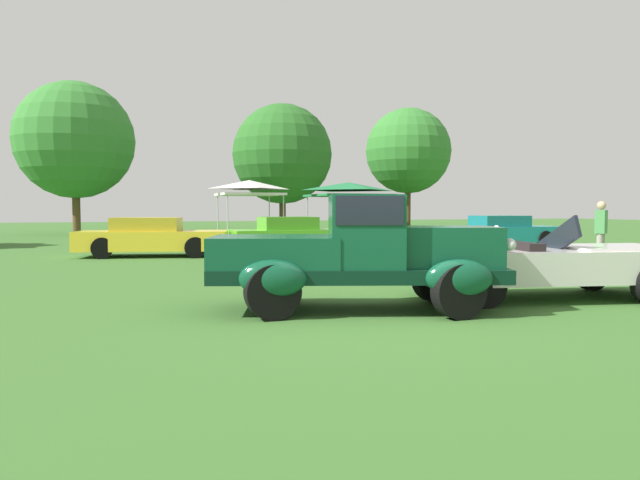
{
  "coord_description": "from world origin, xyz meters",
  "views": [
    {
      "loc": [
        -3.38,
        -7.34,
        1.51
      ],
      "look_at": [
        0.08,
        2.41,
        0.95
      ],
      "focal_mm": 32.75,
      "sensor_mm": 36.0,
      "label": 1
    }
  ],
  "objects": [
    {
      "name": "show_car_lime",
      "position": [
        2.21,
        11.19,
        0.6
      ],
      "size": [
        4.04,
        1.79,
        1.22
      ],
      "color": "#60C62D",
      "rests_on": "ground_plane"
    },
    {
      "name": "canopy_tent_right_field",
      "position": [
        7.0,
        17.86,
        2.42
      ],
      "size": [
        3.38,
        3.38,
        2.71
      ],
      "color": "#B7B7BC",
      "rests_on": "ground_plane"
    },
    {
      "name": "show_car_teal",
      "position": [
        10.95,
        11.68,
        0.6
      ],
      "size": [
        4.48,
        2.01,
        1.22
      ],
      "color": "teal",
      "rests_on": "ground_plane"
    },
    {
      "name": "treeline_mid_left",
      "position": [
        7.43,
        30.62,
        5.13
      ],
      "size": [
        6.68,
        6.68,
        8.48
      ],
      "color": "#47331E",
      "rests_on": "ground_plane"
    },
    {
      "name": "neighbor_convertible",
      "position": [
        3.54,
        0.55,
        0.58
      ],
      "size": [
        4.76,
        2.57,
        1.4
      ],
      "color": "silver",
      "rests_on": "ground_plane"
    },
    {
      "name": "ground_plane",
      "position": [
        0.0,
        0.0,
        0.0
      ],
      "size": [
        120.0,
        120.0,
        0.0
      ],
      "primitive_type": "plane",
      "color": "#386628"
    },
    {
      "name": "treeline_far_left",
      "position": [
        -5.35,
        29.07,
        5.39
      ],
      "size": [
        6.66,
        6.66,
        8.73
      ],
      "color": "brown",
      "rests_on": "ground_plane"
    },
    {
      "name": "canopy_tent_center_field",
      "position": [
        2.18,
        17.34,
        2.42
      ],
      "size": [
        2.62,
        2.62,
        2.71
      ],
      "color": "#B7B7BC",
      "rests_on": "ground_plane"
    },
    {
      "name": "show_car_yellow",
      "position": [
        -2.24,
        11.55,
        0.6
      ],
      "size": [
        4.81,
        2.7,
        1.22
      ],
      "color": "yellow",
      "rests_on": "ground_plane"
    },
    {
      "name": "treeline_center",
      "position": [
        17.6,
        31.9,
        5.79
      ],
      "size": [
        6.37,
        6.37,
        8.98
      ],
      "color": "brown",
      "rests_on": "ground_plane"
    },
    {
      "name": "feature_pickup_truck",
      "position": [
        0.04,
        0.54,
        0.86
      ],
      "size": [
        4.48,
        2.79,
        1.7
      ],
      "color": "black",
      "rests_on": "ground_plane"
    },
    {
      "name": "spectator_between_cars",
      "position": [
        8.47,
        4.37,
        0.91
      ],
      "size": [
        0.47,
        0.42,
        1.69
      ],
      "color": "#9E998E",
      "rests_on": "ground_plane"
    }
  ]
}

